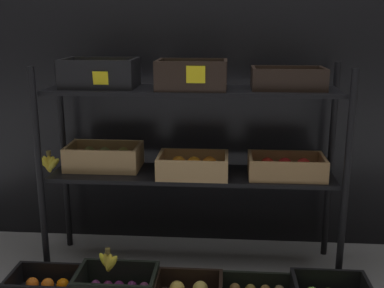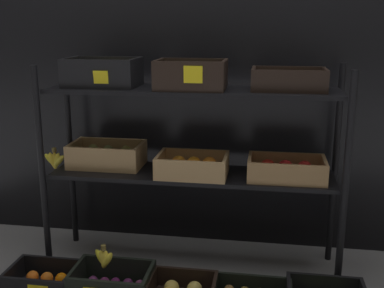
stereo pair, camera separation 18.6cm
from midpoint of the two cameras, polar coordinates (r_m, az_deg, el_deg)
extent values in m
plane|color=gray|center=(2.59, -2.13, -14.25)|extent=(10.00, 10.00, 0.00)
cube|color=black|center=(2.65, -1.42, 8.63)|extent=(3.83, 0.12, 1.95)
cylinder|color=black|center=(2.41, -19.95, -3.77)|extent=(0.03, 0.03, 1.05)
cylinder|color=black|center=(2.25, 15.76, -4.74)|extent=(0.03, 0.03, 1.05)
cylinder|color=black|center=(2.71, -17.04, -1.53)|extent=(0.03, 0.03, 1.05)
cylinder|color=black|center=(2.57, 14.31, -2.22)|extent=(0.03, 0.03, 1.05)
cube|color=black|center=(2.39, -2.24, -3.71)|extent=(1.40, 0.31, 0.02)
cube|color=black|center=(2.29, -2.34, 6.43)|extent=(1.40, 0.31, 0.02)
cube|color=tan|center=(2.52, -12.55, -2.70)|extent=(0.38, 0.23, 0.01)
cube|color=tan|center=(2.41, -13.35, -2.04)|extent=(0.38, 0.02, 0.11)
cube|color=tan|center=(2.60, -11.96, -0.72)|extent=(0.38, 0.02, 0.11)
cube|color=tan|center=(2.56, -16.48, -1.25)|extent=(0.02, 0.20, 0.11)
cube|color=tan|center=(2.46, -8.60, -1.46)|extent=(0.02, 0.20, 0.11)
ellipsoid|color=#ACC154|center=(2.50, -14.84, -1.73)|extent=(0.07, 0.07, 0.09)
ellipsoid|color=#ACB250|center=(2.48, -12.92, -1.76)|extent=(0.07, 0.07, 0.09)
ellipsoid|color=#B0BE55|center=(2.45, -10.78, -1.85)|extent=(0.07, 0.07, 0.09)
ellipsoid|color=tan|center=(2.56, -14.28, -1.29)|extent=(0.07, 0.07, 0.09)
ellipsoid|color=tan|center=(2.53, -12.51, -1.37)|extent=(0.07, 0.07, 0.09)
ellipsoid|color=#BEB856|center=(2.51, -10.34, -1.39)|extent=(0.07, 0.07, 0.09)
cube|color=tan|center=(2.35, -2.15, -3.64)|extent=(0.34, 0.23, 0.01)
cube|color=tan|center=(2.23, -2.47, -3.23)|extent=(0.34, 0.02, 0.09)
cube|color=tan|center=(2.43, -1.88, -1.69)|extent=(0.34, 0.02, 0.09)
cube|color=tan|center=(2.35, -6.13, -2.32)|extent=(0.02, 0.20, 0.09)
cube|color=tan|center=(2.32, 1.87, -2.51)|extent=(0.02, 0.20, 0.09)
sphere|color=orange|center=(2.32, -4.20, -2.80)|extent=(0.07, 0.07, 0.07)
sphere|color=orange|center=(2.30, -2.23, -2.86)|extent=(0.07, 0.07, 0.07)
sphere|color=orange|center=(2.30, -0.21, -2.90)|extent=(0.07, 0.07, 0.07)
sphere|color=orange|center=(2.37, -3.87, -2.36)|extent=(0.07, 0.07, 0.07)
sphere|color=orange|center=(2.36, -2.03, -2.42)|extent=(0.07, 0.07, 0.07)
sphere|color=orange|center=(2.36, -0.14, -2.43)|extent=(0.07, 0.07, 0.07)
cube|color=#A87F51|center=(2.36, 9.01, -3.73)|extent=(0.37, 0.22, 0.01)
cube|color=#A87F51|center=(2.24, 9.26, -3.31)|extent=(0.37, 0.02, 0.09)
cube|color=#A87F51|center=(2.44, 8.87, -1.82)|extent=(0.37, 0.02, 0.09)
cube|color=#A87F51|center=(2.33, 4.73, -2.46)|extent=(0.02, 0.19, 0.09)
cube|color=#A87F51|center=(2.36, 13.33, -2.59)|extent=(0.02, 0.19, 0.09)
sphere|color=red|center=(2.30, 6.80, -2.97)|extent=(0.07, 0.07, 0.07)
sphere|color=red|center=(2.32, 9.05, -2.94)|extent=(0.07, 0.07, 0.07)
sphere|color=red|center=(2.32, 11.42, -3.04)|extent=(0.07, 0.07, 0.07)
sphere|color=red|center=(2.37, 6.83, -2.50)|extent=(0.07, 0.07, 0.07)
sphere|color=red|center=(2.38, 8.90, -2.51)|extent=(0.07, 0.07, 0.07)
sphere|color=red|center=(2.38, 11.09, -2.55)|extent=(0.07, 0.07, 0.07)
cube|color=black|center=(2.39, -13.12, 6.80)|extent=(0.35, 0.24, 0.01)
cube|color=black|center=(2.28, -14.06, 8.13)|extent=(0.35, 0.02, 0.13)
cube|color=black|center=(2.49, -12.45, 8.74)|extent=(0.35, 0.02, 0.13)
cube|color=black|center=(2.44, -17.04, 8.33)|extent=(0.02, 0.21, 0.13)
cube|color=black|center=(2.34, -9.22, 8.53)|extent=(0.02, 0.21, 0.13)
ellipsoid|color=yellow|center=(2.38, -15.82, 7.69)|extent=(0.06, 0.06, 0.08)
ellipsoid|color=yellow|center=(2.36, -14.16, 7.74)|extent=(0.06, 0.06, 0.08)
ellipsoid|color=yellow|center=(2.34, -12.71, 7.76)|extent=(0.06, 0.06, 0.08)
ellipsoid|color=yellow|center=(2.33, -11.21, 7.81)|extent=(0.06, 0.06, 0.08)
ellipsoid|color=yellow|center=(2.45, -15.21, 7.90)|extent=(0.06, 0.06, 0.08)
ellipsoid|color=yellow|center=(2.43, -13.70, 7.96)|extent=(0.06, 0.06, 0.08)
ellipsoid|color=yellow|center=(2.41, -12.16, 7.99)|extent=(0.06, 0.06, 0.08)
ellipsoid|color=yellow|center=(2.39, -10.72, 8.01)|extent=(0.06, 0.06, 0.08)
cube|color=yellow|center=(2.26, -13.29, 7.66)|extent=(0.07, 0.01, 0.06)
cube|color=black|center=(2.26, -2.37, 6.72)|extent=(0.33, 0.21, 0.01)
cube|color=black|center=(2.15, -2.70, 8.19)|extent=(0.33, 0.02, 0.13)
cube|color=black|center=(2.35, -2.11, 8.73)|extent=(0.33, 0.02, 0.13)
cube|color=black|center=(2.27, -6.34, 8.46)|extent=(0.02, 0.18, 0.13)
cube|color=black|center=(2.24, 1.63, 8.44)|extent=(0.02, 0.18, 0.13)
sphere|color=#87B848|center=(2.24, -3.84, 7.71)|extent=(0.07, 0.07, 0.07)
sphere|color=#87C538|center=(2.22, -0.91, 7.69)|extent=(0.07, 0.07, 0.07)
sphere|color=#94C832|center=(2.29, -3.74, 7.87)|extent=(0.07, 0.07, 0.07)
sphere|color=#96C837|center=(2.28, -0.97, 7.87)|extent=(0.07, 0.07, 0.07)
cube|color=yellow|center=(2.14, -2.08, 8.33)|extent=(0.09, 0.01, 0.08)
cube|color=black|center=(2.29, 9.12, 6.65)|extent=(0.34, 0.21, 0.01)
cube|color=black|center=(2.18, 9.37, 7.64)|extent=(0.34, 0.02, 0.09)
cube|color=black|center=(2.38, 8.98, 8.20)|extent=(0.34, 0.02, 0.09)
cube|color=black|center=(2.27, 5.03, 8.04)|extent=(0.02, 0.18, 0.09)
cube|color=black|center=(2.30, 13.26, 7.79)|extent=(0.02, 0.18, 0.09)
ellipsoid|color=brown|center=(2.24, 6.67, 7.61)|extent=(0.05, 0.05, 0.07)
ellipsoid|color=brown|center=(2.25, 8.51, 7.56)|extent=(0.05, 0.05, 0.07)
ellipsoid|color=brown|center=(2.25, 10.00, 7.52)|extent=(0.05, 0.05, 0.07)
ellipsoid|color=brown|center=(2.26, 11.67, 7.46)|extent=(0.05, 0.05, 0.07)
ellipsoid|color=brown|center=(2.31, 6.64, 7.80)|extent=(0.05, 0.05, 0.07)
ellipsoid|color=brown|center=(2.31, 8.40, 7.75)|extent=(0.05, 0.05, 0.07)
ellipsoid|color=brown|center=(2.31, 9.81, 7.71)|extent=(0.05, 0.05, 0.07)
ellipsoid|color=brown|center=(2.32, 11.43, 7.66)|extent=(0.05, 0.05, 0.07)
cylinder|color=brown|center=(2.61, -18.83, -1.07)|extent=(0.02, 0.02, 0.02)
ellipsoid|color=yellow|center=(2.64, -19.15, -2.27)|extent=(0.09, 0.03, 0.09)
ellipsoid|color=yellow|center=(2.63, -18.98, -2.33)|extent=(0.06, 0.03, 0.10)
ellipsoid|color=yellow|center=(2.63, -18.73, -2.31)|extent=(0.03, 0.03, 0.09)
ellipsoid|color=yellow|center=(2.62, -18.54, -2.34)|extent=(0.06, 0.03, 0.10)
ellipsoid|color=yellow|center=(2.61, -18.33, -2.38)|extent=(0.09, 0.03, 0.09)
cube|color=black|center=(2.50, -18.60, -14.46)|extent=(0.32, 0.02, 0.10)
cube|color=black|center=(2.48, -22.89, -15.16)|extent=(0.02, 0.20, 0.10)
cube|color=black|center=(2.37, -16.11, -16.06)|extent=(0.02, 0.20, 0.10)
sphere|color=orange|center=(2.48, -20.78, -15.48)|extent=(0.06, 0.06, 0.06)
sphere|color=orange|center=(2.46, -19.14, -15.70)|extent=(0.06, 0.06, 0.06)
sphere|color=orange|center=(2.43, -17.49, -15.87)|extent=(0.06, 0.06, 0.06)
cube|color=black|center=(2.40, -10.70, -14.95)|extent=(0.37, 0.02, 0.13)
cube|color=black|center=(2.36, -15.67, -15.81)|extent=(0.02, 0.20, 0.13)
cube|color=black|center=(2.27, -6.98, -16.62)|extent=(0.02, 0.20, 0.13)
sphere|color=#64275C|center=(2.40, -13.79, -16.19)|extent=(0.05, 0.05, 0.05)
sphere|color=#652052|center=(2.38, -12.40, -16.36)|extent=(0.05, 0.05, 0.05)
sphere|color=#5C1951|center=(2.37, -11.10, -16.43)|extent=(0.05, 0.05, 0.05)
sphere|color=#541E50|center=(2.36, -9.60, -16.54)|extent=(0.05, 0.05, 0.05)
sphere|color=#5B284A|center=(2.34, -8.15, -16.72)|extent=(0.05, 0.05, 0.05)
cube|color=black|center=(2.35, -2.60, -15.81)|extent=(0.31, 0.02, 0.10)
cube|color=black|center=(2.33, 5.47, -16.14)|extent=(0.35, 0.02, 0.09)
cube|color=black|center=(2.36, 13.59, -15.76)|extent=(0.34, 0.02, 0.12)
cylinder|color=brown|center=(2.23, -12.52, -12.47)|extent=(0.02, 0.02, 0.02)
ellipsoid|color=yellow|center=(2.27, -12.78, -13.64)|extent=(0.08, 0.03, 0.09)
ellipsoid|color=yellow|center=(2.26, -12.55, -13.74)|extent=(0.05, 0.03, 0.10)
ellipsoid|color=yellow|center=(2.26, -12.32, -13.83)|extent=(0.05, 0.03, 0.10)
ellipsoid|color=yellow|center=(2.25, -12.06, -13.90)|extent=(0.08, 0.03, 0.09)
camera|label=1|loc=(0.09, -92.28, -0.59)|focal=44.39mm
camera|label=2|loc=(0.09, 87.72, 0.59)|focal=44.39mm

